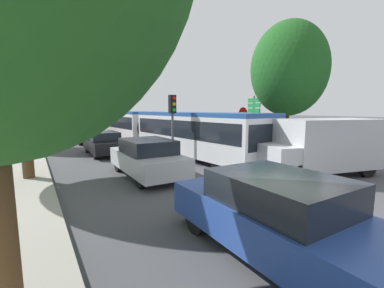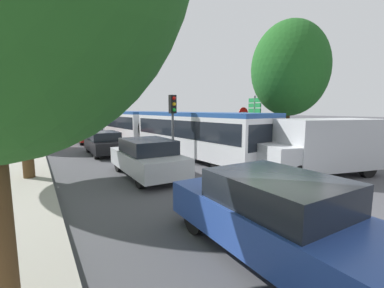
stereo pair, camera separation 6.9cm
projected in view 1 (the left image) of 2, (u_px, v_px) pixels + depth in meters
The scene contains 18 objects.
ground_plane at pixel (282, 208), 7.04m from camera, with size 200.00×200.00×0.00m, color #47474C.
kerb_strip_left at pixel (18, 140), 22.13m from camera, with size 3.20×54.44×0.14m, color #9E998E.
articulated_bus at pixel (163, 128), 17.33m from camera, with size 3.91×17.20×2.53m.
city_bus_rear at pixel (57, 117), 43.17m from camera, with size 2.96×11.06×2.36m.
queued_car_blue at pixel (275, 214), 4.73m from camera, with size 1.93×4.43×1.53m.
queued_car_silver at pixel (147, 158), 10.31m from camera, with size 1.92×4.40×1.52m.
queued_car_black at pixel (103, 143), 15.33m from camera, with size 1.74×4.00×1.38m.
queued_car_red at pixel (88, 133), 20.88m from camera, with size 1.95×4.48×1.55m.
queued_car_graphite at pixel (75, 129), 26.22m from camera, with size 1.84×4.22×1.46m.
queued_car_green at pixel (70, 125), 31.26m from camera, with size 1.90×4.37×1.51m.
white_van at pixel (323, 145), 10.51m from camera, with size 5.33×3.17×2.31m.
traffic_light at pixel (173, 113), 12.63m from camera, with size 0.33×0.37×3.40m.
no_entry_sign at pixel (243, 123), 15.44m from camera, with size 0.70×0.08×2.82m.
direction_sign_post at pixel (254, 111), 17.15m from camera, with size 0.34×1.38×3.60m.
tree_left_mid at pixel (18, 52), 9.12m from camera, with size 5.18×5.18×7.69m.
tree_left_far at pixel (15, 89), 17.57m from camera, with size 3.54×3.54×6.27m.
tree_left_distant at pixel (26, 92), 25.09m from camera, with size 4.53×4.53×7.09m.
tree_right_near at pixel (291, 71), 14.69m from camera, with size 4.33×4.33×7.69m.
Camera 1 is at (-5.67, -4.40, 2.69)m, focal length 24.00 mm.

